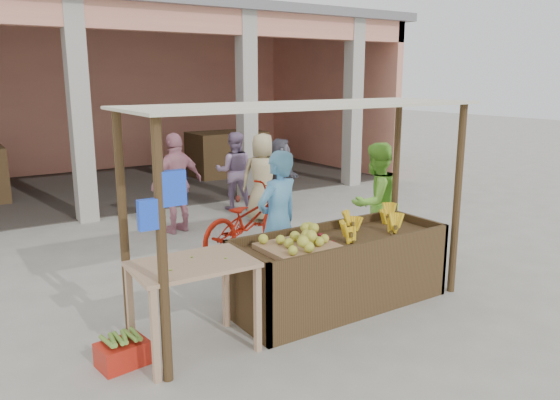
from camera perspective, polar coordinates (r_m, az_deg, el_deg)
ground at (r=6.41m, az=2.70°, el=-11.82°), size 60.00×60.00×0.00m
market_building at (r=14.07m, az=-19.37°, el=12.22°), size 14.40×6.40×4.20m
fruit_stall at (r=6.54m, az=6.31°, el=-7.57°), size 2.60×0.95×0.80m
stall_awning at (r=5.90m, az=2.44°, el=6.08°), size 4.09×1.35×2.39m
banana_heap at (r=6.73m, az=9.27°, el=-2.59°), size 1.11×0.61×0.20m
melon_tray at (r=5.99m, az=1.98°, el=-4.39°), size 0.79×0.69×0.21m
berry_heap at (r=6.22m, az=4.24°, el=-4.10°), size 0.40×0.32×0.13m
side_table at (r=5.37m, az=-9.09°, el=-7.90°), size 1.17×0.80×0.93m
papaya_pile at (r=5.28m, az=-9.19°, el=-5.37°), size 0.73×0.42×0.21m
red_crate at (r=5.54m, az=-16.13°, el=-15.18°), size 0.49×0.38×0.23m
plantain_bundle at (r=5.47m, az=-16.23°, el=-13.76°), size 0.37×0.26×0.07m
produce_sacks at (r=11.91m, az=-3.18°, el=1.34°), size 1.01×0.75×0.61m
vendor_blue at (r=6.80m, az=-0.22°, el=-1.78°), size 0.81×0.67×1.91m
vendor_green at (r=8.01m, az=9.95°, el=0.03°), size 0.91×0.55×1.85m
motorcycle at (r=8.41m, az=-3.27°, el=-1.91°), size 1.30×2.17×1.07m
shopper_b at (r=9.56m, az=-10.73°, el=2.09°), size 1.19×0.81×1.85m
shopper_c at (r=10.14m, az=-1.82°, el=2.85°), size 1.05×1.01×1.83m
shopper_d at (r=11.06m, az=0.01°, el=2.93°), size 1.04×1.54×1.54m
shopper_f at (r=11.10m, az=-4.79°, el=3.41°), size 0.97×0.83×1.73m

